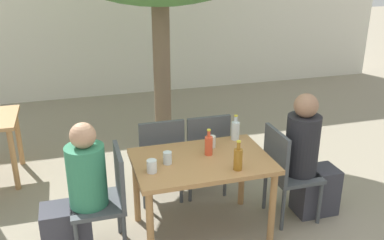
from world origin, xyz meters
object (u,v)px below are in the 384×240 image
(soda_bottle_0, at_px, (209,145))
(drinking_glass_0, at_px, (152,166))
(patio_chair_2, at_px, (160,154))
(amber_bottle_1, at_px, (238,159))
(person_seated_0, at_px, (77,199))
(dining_table_front, at_px, (202,169))
(drinking_glass_2, at_px, (167,158))
(patio_chair_0, at_px, (107,195))
(patio_chair_3, at_px, (205,149))
(person_seated_1, at_px, (309,162))
(drinking_glass_1, at_px, (212,142))
(patio_chair_1, at_px, (286,169))
(water_bottle_2, at_px, (235,130))

(soda_bottle_0, xyz_separation_m, drinking_glass_0, (-0.54, -0.18, -0.04))
(patio_chair_2, distance_m, amber_bottle_1, 1.06)
(person_seated_0, bearing_deg, dining_table_front, 90.00)
(person_seated_0, height_order, drinking_glass_2, person_seated_0)
(patio_chair_0, height_order, amber_bottle_1, amber_bottle_1)
(amber_bottle_1, bearing_deg, patio_chair_0, 165.80)
(person_seated_0, bearing_deg, soda_bottle_0, 93.46)
(soda_bottle_0, bearing_deg, amber_bottle_1, -67.28)
(patio_chair_3, distance_m, person_seated_1, 1.04)
(patio_chair_0, relative_size, drinking_glass_1, 8.30)
(patio_chair_1, distance_m, patio_chair_3, 0.86)
(soda_bottle_0, bearing_deg, drinking_glass_2, -170.00)
(drinking_glass_0, bearing_deg, patio_chair_3, 46.90)
(patio_chair_0, distance_m, soda_bottle_0, 0.96)
(dining_table_front, relative_size, patio_chair_0, 1.29)
(patio_chair_2, xyz_separation_m, soda_bottle_0, (0.32, -0.56, 0.31))
(patio_chair_2, xyz_separation_m, patio_chair_3, (0.47, 0.00, 0.00))
(drinking_glass_0, xyz_separation_m, drinking_glass_1, (0.62, 0.32, 0.00))
(person_seated_0, bearing_deg, drinking_glass_1, 99.53)
(amber_bottle_1, relative_size, drinking_glass_0, 2.41)
(patio_chair_2, bearing_deg, dining_table_front, 110.57)
(patio_chair_0, xyz_separation_m, water_bottle_2, (1.26, 0.31, 0.31))
(amber_bottle_1, bearing_deg, drinking_glass_2, 153.21)
(patio_chair_2, relative_size, soda_bottle_0, 3.83)
(person_seated_0, bearing_deg, patio_chair_1, 90.00)
(patio_chair_2, bearing_deg, person_seated_1, 154.07)
(dining_table_front, bearing_deg, patio_chair_2, 110.57)
(patio_chair_1, relative_size, person_seated_0, 0.78)
(drinking_glass_0, bearing_deg, drinking_glass_1, 27.13)
(dining_table_front, bearing_deg, drinking_glass_2, 179.79)
(person_seated_0, xyz_separation_m, person_seated_1, (2.13, 0.00, 0.03))
(person_seated_1, bearing_deg, patio_chair_2, 64.07)
(amber_bottle_1, bearing_deg, dining_table_front, 130.29)
(amber_bottle_1, bearing_deg, soda_bottle_0, 112.72)
(patio_chair_1, height_order, drinking_glass_1, patio_chair_1)
(amber_bottle_1, height_order, drinking_glass_0, amber_bottle_1)
(soda_bottle_0, bearing_deg, water_bottle_2, 35.04)
(patio_chair_1, bearing_deg, soda_bottle_0, 84.63)
(patio_chair_1, height_order, patio_chair_2, same)
(patio_chair_1, relative_size, drinking_glass_1, 8.30)
(person_seated_1, relative_size, water_bottle_2, 5.03)
(dining_table_front, xyz_separation_m, drinking_glass_0, (-0.46, -0.11, 0.15))
(patio_chair_0, distance_m, patio_chair_2, 0.86)
(patio_chair_0, bearing_deg, drinking_glass_2, 90.12)
(dining_table_front, height_order, patio_chair_2, patio_chair_2)
(patio_chair_0, distance_m, drinking_glass_1, 1.05)
(patio_chair_3, bearing_deg, drinking_glass_2, 49.40)
(amber_bottle_1, bearing_deg, drinking_glass_0, 167.42)
(patio_chair_3, bearing_deg, soda_bottle_0, 74.86)
(patio_chair_0, height_order, person_seated_1, person_seated_1)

